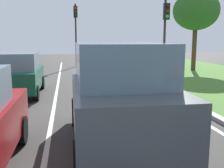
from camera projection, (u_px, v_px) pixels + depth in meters
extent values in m
plane|color=#383533|center=(73.00, 97.00, 11.01)|extent=(60.00, 60.00, 0.00)
cube|color=silver|center=(56.00, 97.00, 10.89)|extent=(0.12, 32.00, 0.01)
cube|color=silver|center=(157.00, 94.00, 11.60)|extent=(0.12, 32.00, 0.01)
cube|color=#9E9B93|center=(168.00, 92.00, 11.67)|extent=(0.24, 48.00, 0.12)
cube|color=#474C51|center=(117.00, 105.00, 5.88)|extent=(1.97, 4.53, 1.10)
cube|color=slate|center=(119.00, 62.00, 5.57)|extent=(1.74, 2.72, 0.80)
cylinder|color=black|center=(76.00, 112.00, 7.33)|extent=(0.23, 0.76, 0.76)
cylinder|color=black|center=(138.00, 110.00, 7.59)|extent=(0.23, 0.76, 0.76)
cylinder|color=black|center=(80.00, 163.00, 4.35)|extent=(0.23, 0.76, 0.76)
cylinder|color=black|center=(183.00, 156.00, 4.61)|extent=(0.23, 0.76, 0.76)
cylinder|color=black|center=(21.00, 130.00, 6.10)|extent=(0.23, 0.64, 0.64)
cube|color=#0C472D|center=(20.00, 78.00, 11.30)|extent=(1.65, 3.70, 0.80)
cube|color=slate|center=(18.00, 61.00, 10.93)|extent=(1.49, 1.90, 0.68)
cylinder|color=black|center=(8.00, 83.00, 12.47)|extent=(0.22, 0.60, 0.60)
cylinder|color=black|center=(42.00, 83.00, 12.71)|extent=(0.22, 0.60, 0.60)
cylinder|color=black|center=(36.00, 93.00, 10.27)|extent=(0.22, 0.60, 0.60)
cylinder|color=#2D2D2D|center=(164.00, 39.00, 15.55)|extent=(0.14, 0.14, 4.64)
cube|color=black|center=(167.00, 11.00, 15.09)|extent=(0.32, 0.24, 0.90)
sphere|color=#3F0F0F|center=(168.00, 6.00, 14.92)|extent=(0.20, 0.20, 0.20)
sphere|color=#382B0C|center=(167.00, 11.00, 14.97)|extent=(0.20, 0.20, 0.20)
sphere|color=green|center=(167.00, 16.00, 15.02)|extent=(0.20, 0.20, 0.20)
cylinder|color=#2D2D2D|center=(76.00, 36.00, 22.13)|extent=(0.14, 0.14, 5.11)
cube|color=black|center=(75.00, 12.00, 21.62)|extent=(0.32, 0.24, 0.90)
sphere|color=red|center=(75.00, 8.00, 21.44)|extent=(0.20, 0.20, 0.20)
sphere|color=#382B0C|center=(76.00, 12.00, 21.49)|extent=(0.20, 0.20, 0.20)
sphere|color=black|center=(76.00, 15.00, 21.54)|extent=(0.20, 0.20, 0.20)
cylinder|color=#4C331E|center=(194.00, 50.00, 19.34)|extent=(0.32, 0.32, 3.07)
ellipsoid|color=#2D6023|center=(196.00, 11.00, 18.87)|extent=(3.21, 3.21, 2.73)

